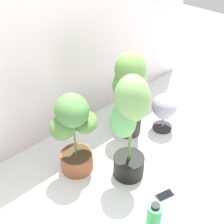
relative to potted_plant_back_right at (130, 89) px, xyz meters
The scene contains 8 objects.
ground_plane 0.70m from the potted_plant_back_right, 128.68° to the right, with size 8.00×8.00×0.00m, color silver.
mylar_back_wall 0.78m from the potted_plant_back_right, 127.35° to the left, with size 3.20×0.01×2.00m, color silver.
potted_plant_back_right is the anchor object (origin of this frame).
potted_plant_center 0.51m from the potted_plant_back_right, 137.40° to the right, with size 0.29×0.25×0.86m.
potted_plant_back_left 0.61m from the potted_plant_back_right, behind, with size 0.42×0.31×0.67m.
cell_phone 0.87m from the potted_plant_back_right, 115.90° to the right, with size 0.16×0.11×0.01m.
floor_fan 0.38m from the potted_plant_back_right, 35.88° to the right, with size 0.30×0.30×0.36m.
nutrient_bottle 1.04m from the potted_plant_back_right, 127.42° to the right, with size 0.09×0.09×0.27m.
Camera 1 is at (-1.16, -0.94, 1.70)m, focal length 46.37 mm.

